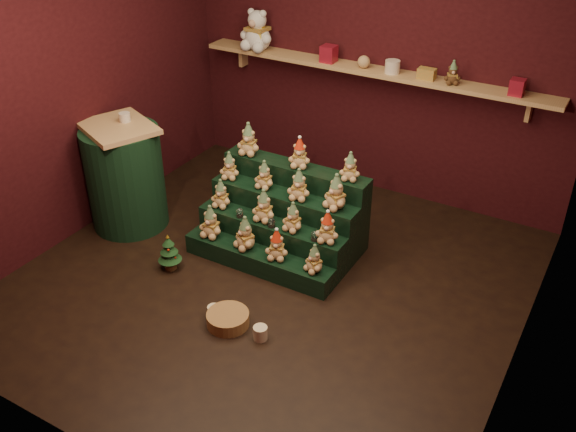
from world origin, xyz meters
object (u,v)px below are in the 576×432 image
Objects in this scene: riser_tier_front at (258,260)px; side_table at (125,177)px; mug_left at (214,312)px; snow_globe_a at (240,213)px; brown_bear at (453,73)px; mini_christmas_tree at (169,252)px; wicker_basket at (228,319)px; mug_right at (260,333)px; snow_globe_c at (315,236)px; white_bear at (257,24)px; snow_globe_b at (271,222)px.

riser_tier_front is 1.37× the size of side_table.
mug_left is (0.04, -0.72, -0.04)m from riser_tier_front.
snow_globe_a is 2.27m from brown_bear.
mini_christmas_tree reaches higher than wicker_basket.
mini_christmas_tree reaches higher than riser_tier_front.
brown_bear reaches higher than snow_globe_a.
mini_christmas_tree reaches higher than mug_right.
riser_tier_front is 0.58m from snow_globe_c.
white_bear is at bearing 116.88° from wicker_basket.
brown_bear is (0.95, 1.57, 1.02)m from snow_globe_b.
snow_globe_a is at bearing 180.00° from snow_globe_c.
mug_right is at bearing -127.84° from brown_bear.
mini_christmas_tree is at bearing -150.68° from riser_tier_front.
snow_globe_a and snow_globe_b have the same top height.
mug_left is at bearing 174.05° from wicker_basket.
riser_tier_front is 16.05× the size of snow_globe_c.
snow_globe_c is 0.26× the size of wicker_basket.
snow_globe_a is 1.00m from mug_left.
brown_bear is at bearing 60.18° from riser_tier_front.
side_table is at bearing -173.68° from snow_globe_a.
snow_globe_a is 1.07m from wicker_basket.
wicker_basket is 0.64× the size of white_bear.
snow_globe_a reaches higher than riser_tier_front.
mini_christmas_tree is at bearing -76.40° from white_bear.
snow_globe_c is 1.00m from wicker_basket.
mug_left is 0.45m from mug_right.
side_table is at bearing -100.58° from white_bear.
mini_christmas_tree is at bearing -154.67° from snow_globe_c.
wicker_basket is at bearing 177.69° from mug_right.
snow_globe_a is (-0.28, 0.16, 0.31)m from riser_tier_front.
riser_tier_front is at bearing -160.90° from snow_globe_c.
snow_globe_a reaches higher than mini_christmas_tree.
mini_christmas_tree is 2.96m from brown_bear.
riser_tier_front is at bearing 22.03° from side_table.
snow_globe_b is 1.00× the size of snow_globe_c.
mini_christmas_tree is at bearing 157.25° from wicker_basket.
snow_globe_a is 0.70m from mini_christmas_tree.
white_bear is (-1.55, 2.48, 1.52)m from mug_right.
snow_globe_b and snow_globe_c have the same top height.
mug_left is (-0.42, -0.88, -0.35)m from snow_globe_c.
mini_christmas_tree is 0.80m from mug_left.
mug_right is at bearing -17.73° from mini_christmas_tree.
mug_right is 0.21× the size of white_bear.
snow_globe_c is at bearing 64.50° from mug_left.
brown_bear is at bearing 2.92° from white_bear.
side_table is at bearing 155.40° from wicker_basket.
white_bear is (-1.11, 1.57, 1.17)m from snow_globe_b.
snow_globe_c is 2.49m from white_bear.
snow_globe_b reaches higher than mug_left.
side_table is at bearing -171.68° from brown_bear.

